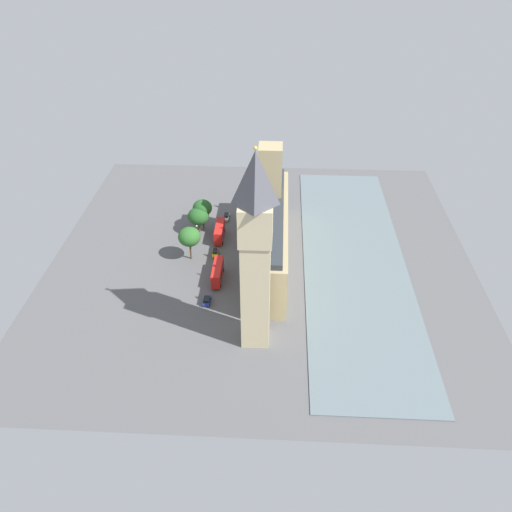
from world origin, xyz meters
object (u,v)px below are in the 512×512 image
object	(u,v)px
street_lamp_trailing	(197,230)
clock_tower	(255,252)
double_decker_bus_midblock	(220,231)
parliament_building	(269,230)
car_blue_by_river_gate	(207,300)
double_decker_bus_near_tower	(217,272)
plane_tree_kerbside	(198,216)
plane_tree_opposite_hall	(202,208)
car_yellow_cab_under_trees	(215,253)
car_white_corner	(226,217)
pedestrian_far_end	(247,217)
plane_tree_leading	(189,237)

from	to	relation	value
street_lamp_trailing	clock_tower	bearing A→B (deg)	115.88
double_decker_bus_midblock	street_lamp_trailing	size ratio (longest dim) A/B	1.81
parliament_building	car_blue_by_river_gate	size ratio (longest dim) A/B	13.57
double_decker_bus_near_tower	street_lamp_trailing	bearing A→B (deg)	-66.25
plane_tree_kerbside	plane_tree_opposite_hall	xyz separation A→B (m)	(-1.07, -2.38, 1.72)
double_decker_bus_midblock	parliament_building	bearing A→B (deg)	-29.93
double_decker_bus_near_tower	street_lamp_trailing	size ratio (longest dim) A/B	1.81
car_yellow_cab_under_trees	clock_tower	bearing A→B (deg)	109.12
clock_tower	plane_tree_kerbside	xyz separation A→B (m)	(20.72, -47.39, -20.14)
parliament_building	double_decker_bus_near_tower	bearing A→B (deg)	41.76
parliament_building	double_decker_bus_near_tower	world-z (taller)	parliament_building
car_white_corner	plane_tree_kerbside	bearing A→B (deg)	49.56
parliament_building	pedestrian_far_end	bearing A→B (deg)	-69.61
clock_tower	street_lamp_trailing	size ratio (longest dim) A/B	8.72
pedestrian_far_end	plane_tree_leading	size ratio (longest dim) A/B	0.14
car_yellow_cab_under_trees	car_blue_by_river_gate	distance (m)	22.32
clock_tower	car_white_corner	bearing A→B (deg)	-77.19
plane_tree_opposite_hall	clock_tower	bearing A→B (deg)	111.55
clock_tower	plane_tree_kerbside	size ratio (longest dim) A/B	5.69
plane_tree_opposite_hall	street_lamp_trailing	world-z (taller)	plane_tree_opposite_hall
parliament_building	car_yellow_cab_under_trees	size ratio (longest dim) A/B	12.97
clock_tower	plane_tree_opposite_hall	xyz separation A→B (m)	(19.66, -49.77, -18.42)
car_blue_by_river_gate	plane_tree_leading	distance (m)	22.54
double_decker_bus_near_tower	plane_tree_opposite_hall	bearing A→B (deg)	-74.14
plane_tree_opposite_hall	car_white_corner	bearing A→B (deg)	-136.71
double_decker_bus_near_tower	pedestrian_far_end	world-z (taller)	double_decker_bus_near_tower
car_blue_by_river_gate	pedestrian_far_end	bearing A→B (deg)	81.66
parliament_building	double_decker_bus_near_tower	distance (m)	19.83
clock_tower	pedestrian_far_end	size ratio (longest dim) A/B	32.94
car_blue_by_river_gate	plane_tree_leading	size ratio (longest dim) A/B	0.38
car_blue_by_river_gate	double_decker_bus_midblock	bearing A→B (deg)	91.89
plane_tree_leading	plane_tree_opposite_hall	bearing A→B (deg)	-95.02
parliament_building	double_decker_bus_midblock	bearing A→B (deg)	-29.61
double_decker_bus_midblock	street_lamp_trailing	xyz separation A→B (m)	(6.84, 1.96, 1.46)
double_decker_bus_near_tower	plane_tree_leading	size ratio (longest dim) A/B	0.99
parliament_building	street_lamp_trailing	distance (m)	24.17
parliament_building	car_white_corner	distance (m)	26.84
parliament_building	car_white_corner	size ratio (longest dim) A/B	11.96
double_decker_bus_near_tower	plane_tree_leading	bearing A→B (deg)	-47.18
car_white_corner	street_lamp_trailing	distance (m)	16.19
double_decker_bus_midblock	car_white_corner	bearing A→B (deg)	85.10
double_decker_bus_midblock	pedestrian_far_end	distance (m)	14.58
plane_tree_kerbside	plane_tree_opposite_hall	bearing A→B (deg)	-114.11
car_yellow_cab_under_trees	street_lamp_trailing	size ratio (longest dim) A/B	0.73
car_yellow_cab_under_trees	pedestrian_far_end	bearing A→B (deg)	-113.82
clock_tower	plane_tree_leading	distance (m)	43.17
clock_tower	double_decker_bus_near_tower	world-z (taller)	clock_tower
car_yellow_cab_under_trees	plane_tree_opposite_hall	world-z (taller)	plane_tree_opposite_hall
car_blue_by_river_gate	car_yellow_cab_under_trees	bearing A→B (deg)	92.79
parliament_building	car_blue_by_river_gate	distance (m)	28.89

